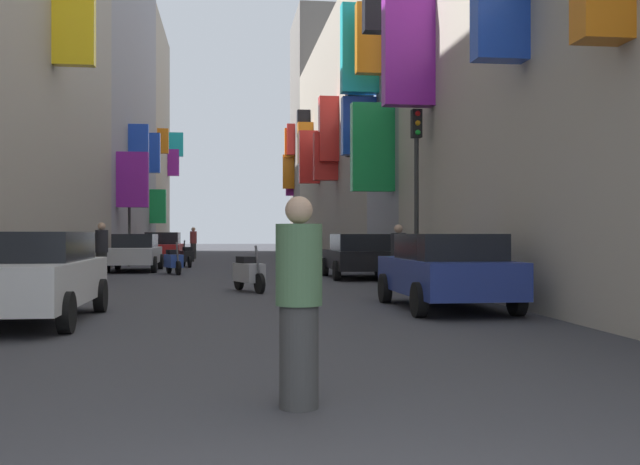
{
  "coord_description": "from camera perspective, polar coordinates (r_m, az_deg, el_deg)",
  "views": [
    {
      "loc": [
        -0.44,
        -2.49,
        1.42
      ],
      "look_at": [
        2.82,
        23.04,
        1.45
      ],
      "focal_mm": 41.69,
      "sensor_mm": 36.0,
      "label": 1
    }
  ],
  "objects": [
    {
      "name": "ground_plane",
      "position": [
        32.52,
        -6.51,
        -2.58
      ],
      "size": [
        140.0,
        140.0,
        0.0
      ],
      "primitive_type": "plane",
      "color": "#38383D"
    },
    {
      "name": "building_left_mid_a",
      "position": [
        41.74,
        -17.86,
        9.6
      ],
      "size": [
        7.31,
        19.38,
        16.89
      ],
      "color": "gray",
      "rests_on": "ground"
    },
    {
      "name": "building_left_mid_b",
      "position": [
        57.25,
        -14.92,
        6.93
      ],
      "size": [
        7.22,
        12.35,
        16.81
      ],
      "color": "#9E9384",
      "rests_on": "ground"
    },
    {
      "name": "building_right_mid_b",
      "position": [
        42.37,
        4.26,
        6.72
      ],
      "size": [
        7.19,
        26.02,
        12.88
      ],
      "color": "#9E9384",
      "rests_on": "ground"
    },
    {
      "name": "building_right_mid_c",
      "position": [
        59.49,
        0.93,
        7.52
      ],
      "size": [
        6.91,
        8.26,
        18.58
      ],
      "color": "slate",
      "rests_on": "ground"
    },
    {
      "name": "parked_car_yellow",
      "position": [
        45.04,
        -1.93,
        -0.93
      ],
      "size": [
        1.91,
        4.45,
        1.42
      ],
      "color": "gold",
      "rests_on": "ground"
    },
    {
      "name": "parked_car_white",
      "position": [
        12.74,
        -21.21,
        -3.01
      ],
      "size": [
        1.85,
        4.39,
        1.45
      ],
      "color": "white",
      "rests_on": "ground"
    },
    {
      "name": "parked_car_blue",
      "position": [
        14.11,
        9.65,
        -2.8
      ],
      "size": [
        1.91,
        4.06,
        1.41
      ],
      "color": "navy",
      "rests_on": "ground"
    },
    {
      "name": "parked_car_red",
      "position": [
        38.4,
        -11.96,
        -1.04
      ],
      "size": [
        2.01,
        4.38,
        1.48
      ],
      "color": "#B21E1E",
      "rests_on": "ground"
    },
    {
      "name": "parked_car_black",
      "position": [
        23.64,
        3.02,
        -1.72
      ],
      "size": [
        2.0,
        3.97,
        1.4
      ],
      "color": "black",
      "rests_on": "ground"
    },
    {
      "name": "parked_car_silver",
      "position": [
        28.97,
        -14.0,
        -1.42
      ],
      "size": [
        1.84,
        4.25,
        1.4
      ],
      "color": "#B7B7BC",
      "rests_on": "ground"
    },
    {
      "name": "scooter_silver",
      "position": [
        18.2,
        -5.5,
        -3.09
      ],
      "size": [
        0.78,
        1.75,
        1.13
      ],
      "color": "#ADADB2",
      "rests_on": "ground"
    },
    {
      "name": "scooter_blue",
      "position": [
        26.38,
        -11.19,
        -2.16
      ],
      "size": [
        0.74,
        1.72,
        1.13
      ],
      "color": "#2D4CAD",
      "rests_on": "ground"
    },
    {
      "name": "scooter_red",
      "position": [
        46.93,
        -11.48,
        -1.25
      ],
      "size": [
        0.78,
        1.74,
        1.13
      ],
      "color": "red",
      "rests_on": "ground"
    },
    {
      "name": "scooter_black",
      "position": [
        31.94,
        -10.21,
        -1.79
      ],
      "size": [
        0.69,
        1.87,
        1.13
      ],
      "color": "black",
      "rests_on": "ground"
    },
    {
      "name": "pedestrian_crossing",
      "position": [
        18.59,
        6.03,
        -1.93
      ],
      "size": [
        0.52,
        0.52,
        1.65
      ],
      "color": "#262626",
      "rests_on": "ground"
    },
    {
      "name": "pedestrian_near_left",
      "position": [
        23.18,
        -16.42,
        -1.41
      ],
      "size": [
        0.48,
        0.48,
        1.75
      ],
      "color": "black",
      "rests_on": "ground"
    },
    {
      "name": "pedestrian_near_right",
      "position": [
        6.05,
        -1.63,
        -5.37
      ],
      "size": [
        0.52,
        0.52,
        1.72
      ],
      "color": "#3E3E3E",
      "rests_on": "ground"
    },
    {
      "name": "pedestrian_mid_street",
      "position": [
        42.23,
        -9.7,
        -0.8
      ],
      "size": [
        0.54,
        0.54,
        1.78
      ],
      "color": "#2D2D2D",
      "rests_on": "ground"
    },
    {
      "name": "traffic_light_near_corner",
      "position": [
        33.16,
        -14.43,
        2.52
      ],
      "size": [
        0.26,
        0.34,
        4.3
      ],
      "color": "#2D2D2D",
      "rests_on": "ground"
    },
    {
      "name": "traffic_light_far_corner",
      "position": [
        19.98,
        7.42,
        4.99
      ],
      "size": [
        0.26,
        0.34,
        4.72
      ],
      "color": "#2D2D2D",
      "rests_on": "ground"
    }
  ]
}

